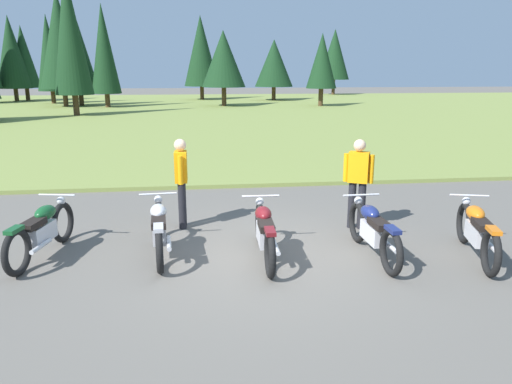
{
  "coord_description": "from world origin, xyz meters",
  "views": [
    {
      "loc": [
        -0.93,
        -7.14,
        2.9
      ],
      "look_at": [
        0.0,
        0.6,
        0.9
      ],
      "focal_mm": 33.82,
      "sensor_mm": 36.0,
      "label": 1
    }
  ],
  "objects_px": {
    "motorcycle_orange": "(477,231)",
    "motorcycle_maroon": "(265,232)",
    "motorcycle_navy": "(373,230)",
    "rider_with_back_turned": "(358,179)",
    "motorcycle_silver": "(159,229)",
    "motorcycle_british_green": "(42,230)",
    "rider_checking_bike": "(181,178)"
  },
  "relations": [
    {
      "from": "motorcycle_navy",
      "to": "motorcycle_orange",
      "type": "bearing_deg",
      "value": -7.95
    },
    {
      "from": "motorcycle_silver",
      "to": "motorcycle_british_green",
      "type": "bearing_deg",
      "value": 175.8
    },
    {
      "from": "motorcycle_orange",
      "to": "motorcycle_navy",
      "type": "bearing_deg",
      "value": 172.05
    },
    {
      "from": "motorcycle_maroon",
      "to": "motorcycle_navy",
      "type": "xyz_separation_m",
      "value": [
        1.7,
        -0.13,
        0.0
      ]
    },
    {
      "from": "motorcycle_orange",
      "to": "motorcycle_maroon",
      "type": "bearing_deg",
      "value": 173.85
    },
    {
      "from": "motorcycle_british_green",
      "to": "motorcycle_orange",
      "type": "height_order",
      "value": "same"
    },
    {
      "from": "motorcycle_orange",
      "to": "rider_checking_bike",
      "type": "height_order",
      "value": "rider_checking_bike"
    },
    {
      "from": "rider_with_back_turned",
      "to": "motorcycle_maroon",
      "type": "bearing_deg",
      "value": -146.03
    },
    {
      "from": "motorcycle_orange",
      "to": "rider_with_back_turned",
      "type": "xyz_separation_m",
      "value": [
        -1.4,
        1.64,
        0.51
      ]
    },
    {
      "from": "rider_checking_bike",
      "to": "rider_with_back_turned",
      "type": "height_order",
      "value": "same"
    },
    {
      "from": "motorcycle_british_green",
      "to": "rider_checking_bike",
      "type": "bearing_deg",
      "value": 29.98
    },
    {
      "from": "motorcycle_british_green",
      "to": "motorcycle_maroon",
      "type": "relative_size",
      "value": 0.99
    },
    {
      "from": "motorcycle_maroon",
      "to": "rider_with_back_turned",
      "type": "bearing_deg",
      "value": 33.97
    },
    {
      "from": "motorcycle_orange",
      "to": "rider_with_back_turned",
      "type": "bearing_deg",
      "value": 130.55
    },
    {
      "from": "rider_checking_bike",
      "to": "rider_with_back_turned",
      "type": "distance_m",
      "value": 3.25
    },
    {
      "from": "motorcycle_british_green",
      "to": "motorcycle_maroon",
      "type": "height_order",
      "value": "same"
    },
    {
      "from": "motorcycle_british_green",
      "to": "rider_with_back_turned",
      "type": "height_order",
      "value": "rider_with_back_turned"
    },
    {
      "from": "motorcycle_maroon",
      "to": "motorcycle_silver",
      "type": "bearing_deg",
      "value": 168.06
    },
    {
      "from": "motorcycle_maroon",
      "to": "rider_with_back_turned",
      "type": "xyz_separation_m",
      "value": [
        1.9,
        1.28,
        0.51
      ]
    },
    {
      "from": "motorcycle_silver",
      "to": "rider_with_back_turned",
      "type": "relative_size",
      "value": 1.26
    },
    {
      "from": "motorcycle_maroon",
      "to": "rider_checking_bike",
      "type": "relative_size",
      "value": 1.26
    },
    {
      "from": "motorcycle_navy",
      "to": "rider_checking_bike",
      "type": "height_order",
      "value": "rider_checking_bike"
    },
    {
      "from": "motorcycle_silver",
      "to": "rider_checking_bike",
      "type": "distance_m",
      "value": 1.5
    },
    {
      "from": "motorcycle_silver",
      "to": "rider_with_back_turned",
      "type": "distance_m",
      "value": 3.7
    },
    {
      "from": "rider_with_back_turned",
      "to": "rider_checking_bike",
      "type": "bearing_deg",
      "value": 172.26
    },
    {
      "from": "motorcycle_silver",
      "to": "motorcycle_navy",
      "type": "height_order",
      "value": "same"
    },
    {
      "from": "motorcycle_maroon",
      "to": "rider_checking_bike",
      "type": "distance_m",
      "value": 2.22
    },
    {
      "from": "motorcycle_british_green",
      "to": "motorcycle_silver",
      "type": "xyz_separation_m",
      "value": [
        1.83,
        -0.13,
        0.0
      ]
    },
    {
      "from": "motorcycle_british_green",
      "to": "motorcycle_navy",
      "type": "bearing_deg",
      "value": -6.76
    },
    {
      "from": "motorcycle_silver",
      "to": "motorcycle_navy",
      "type": "xyz_separation_m",
      "value": [
        3.34,
        -0.48,
        0.0
      ]
    },
    {
      "from": "motorcycle_british_green",
      "to": "rider_checking_bike",
      "type": "relative_size",
      "value": 1.24
    },
    {
      "from": "motorcycle_navy",
      "to": "motorcycle_maroon",
      "type": "bearing_deg",
      "value": 175.57
    }
  ]
}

